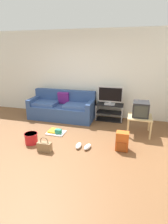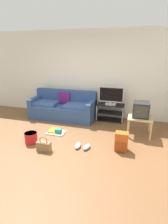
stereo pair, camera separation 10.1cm
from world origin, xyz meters
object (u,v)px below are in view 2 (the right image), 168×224
Objects in this scene: side_table at (140,119)px; sneakers_pair at (82,146)px; floor_tray at (56,132)px; handbag at (44,146)px; couch at (63,108)px; cleaning_bucket at (31,137)px; flat_tv at (111,96)px; backpack at (121,142)px; crt_tv at (141,109)px; tv_stand at (110,112)px.

sneakers_pair is (-1.19, -1.12, -0.37)m from side_table.
handbag is at bearing -81.22° from floor_tray.
couch is 6.64× the size of cleaning_bucket.
side_table reaches higher than floor_tray.
couch is 2.72× the size of flat_tv.
backpack reaches higher than handbag.
cleaning_bucket reaches higher than floor_tray.
crt_tv is 0.98× the size of floor_tray.
backpack is (2.01, -1.52, -0.13)m from couch.
crt_tv is at bearing -40.83° from flat_tv.
tv_stand is 2.46× the size of handbag.
couch is at bearing -171.97° from flat_tv.
handbag is 1.09× the size of cleaning_bucket.
couch is 3.41× the size of side_table.
flat_tv is 2.10× the size of sneakers_pair.
couch is at bearing 103.47° from floor_tray.
couch reaches higher than sneakers_pair.
backpack is (-0.35, -0.96, -0.21)m from side_table.
sneakers_pair is at bearing -136.78° from side_table.
flat_tv is 2.44× the size of cleaning_bucket.
cleaning_bucket is 1.24m from sneakers_pair.
handbag is (-1.60, -0.51, -0.09)m from backpack.
backpack is 1.37× the size of cleaning_bucket.
flat_tv is 1.63× the size of floor_tray.
side_table is at bearing -13.46° from couch.
sneakers_pair is (1.17, -1.69, -0.29)m from couch.
flat_tv reaches higher than handbag.
crt_tv reaches higher than side_table.
couch reaches higher than side_table.
couch is at bearing 166.54° from side_table.
cleaning_bucket is (-1.54, -2.01, -0.65)m from flat_tv.
flat_tv is 2.24× the size of handbag.
tv_stand is 1.84m from floor_tray.
couch is 2.07m from sneakers_pair.
side_table is at bearing -42.24° from tv_stand.
crt_tv is 2.26m from floor_tray.
crt_tv is 2.77m from cleaning_bucket.
sneakers_pair is (-1.19, -1.14, -0.63)m from crt_tv.
floor_tray is (-1.21, -1.37, -0.22)m from tv_stand.
couch reaches higher than crt_tv.
tv_stand is at bearing 64.61° from handbag.
handbag is at bearing -142.79° from crt_tv.
tv_stand is 1.79× the size of floor_tray.
handbag is 0.91m from floor_tray.
backpack is at bearing 7.54° from cleaning_bucket.
flat_tv is at bearing 138.58° from side_table.
couch is at bearing 88.27° from cleaning_bucket.
floor_tray is (-0.90, 0.55, -0.01)m from sneakers_pair.
floor_tray is at bearing 148.77° from sneakers_pair.
flat_tv is 1.90m from backpack.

